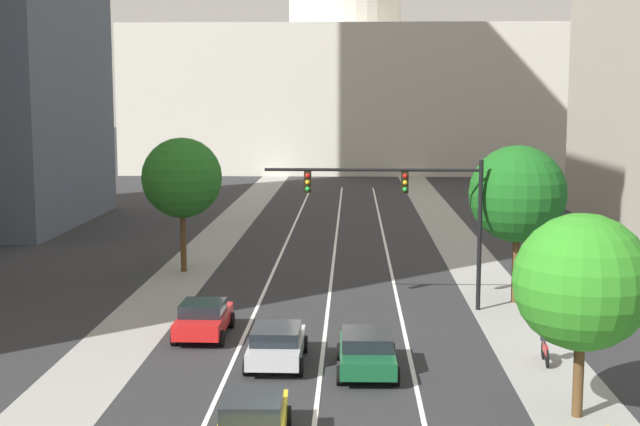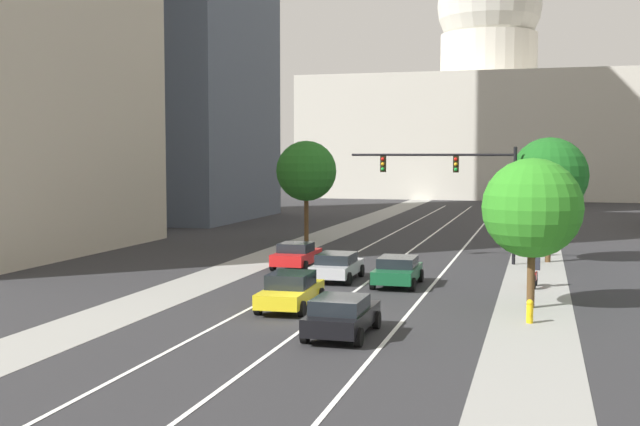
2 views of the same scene
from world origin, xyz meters
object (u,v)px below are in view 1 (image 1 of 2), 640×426
at_px(street_tree_mid_right, 517,194).
at_px(street_tree_far_right, 582,282).
at_px(capitol_building, 345,77).
at_px(traffic_signal_mast, 410,200).
at_px(car_yellow, 253,421).
at_px(car_red, 204,318).
at_px(cyclist, 546,341).
at_px(car_silver, 277,344).
at_px(car_green, 367,351).
at_px(street_tree_mid_left, 182,178).

bearing_deg(street_tree_mid_right, street_tree_far_right, -93.07).
bearing_deg(capitol_building, traffic_signal_mast, -87.38).
relative_size(car_yellow, car_red, 1.13).
xyz_separation_m(car_yellow, car_red, (-3.23, 11.19, -0.02)).
bearing_deg(car_yellow, cyclist, -52.14).
distance_m(car_silver, street_tree_mid_right, 14.92).
xyz_separation_m(car_green, car_yellow, (-3.23, -6.85, 0.02)).
distance_m(street_tree_far_right, street_tree_mid_right, 14.86).
xyz_separation_m(car_red, cyclist, (12.90, -3.12, 0.10)).
xyz_separation_m(capitol_building, street_tree_far_right, (7.88, -93.08, -7.84)).
distance_m(car_yellow, car_red, 11.65).
relative_size(car_silver, car_yellow, 0.91).
height_order(capitol_building, car_silver, capitol_building).
distance_m(traffic_signal_mast, street_tree_far_right, 13.93).
xyz_separation_m(car_silver, street_tree_far_right, (9.49, -4.92, 3.39)).
height_order(car_silver, car_yellow, car_yellow).
distance_m(car_red, street_tree_mid_right, 15.57).
bearing_deg(cyclist, street_tree_far_right, -178.16).
distance_m(street_tree_mid_left, street_tree_far_right, 26.81).
distance_m(car_green, car_red, 7.78).
bearing_deg(car_silver, street_tree_mid_left, 21.58).
relative_size(cyclist, street_tree_mid_right, 0.23).
distance_m(car_silver, traffic_signal_mast, 10.72).
relative_size(capitol_building, car_silver, 12.90).
xyz_separation_m(capitol_building, car_yellow, (-1.62, -95.84, -11.21)).
bearing_deg(capitol_building, car_green, -88.96).
height_order(car_green, car_yellow, car_yellow).
distance_m(car_silver, car_red, 4.77).
relative_size(capitol_building, car_green, 13.08).
height_order(traffic_signal_mast, street_tree_mid_right, street_tree_mid_right).
bearing_deg(car_red, street_tree_mid_right, -64.26).
distance_m(capitol_building, street_tree_mid_right, 79.04).
xyz_separation_m(capitol_building, car_green, (1.62, -88.99, -11.22)).
height_order(car_silver, street_tree_mid_left, street_tree_mid_left).
bearing_deg(capitol_building, cyclist, -84.75).
bearing_deg(car_green, car_yellow, 154.04).
relative_size(capitol_building, cyclist, 31.36).
bearing_deg(street_tree_mid_left, car_yellow, -74.93).
bearing_deg(traffic_signal_mast, car_green, -102.51).
bearing_deg(car_green, street_tree_mid_right, -34.07).
xyz_separation_m(car_yellow, street_tree_mid_left, (-6.52, 24.23, 4.38)).
bearing_deg(car_silver, cyclist, -87.67).
bearing_deg(car_silver, street_tree_far_right, -117.35).
xyz_separation_m(car_silver, car_red, (-3.23, 3.51, 0.01)).
xyz_separation_m(traffic_signal_mast, street_tree_mid_left, (-11.79, 8.22, 0.18)).
xyz_separation_m(car_green, street_tree_far_right, (6.26, -4.09, 3.38)).
relative_size(car_silver, cyclist, 2.43).
distance_m(capitol_building, car_yellow, 96.51).
distance_m(car_yellow, street_tree_mid_right, 20.82).
bearing_deg(car_yellow, traffic_signal_mast, -20.16).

